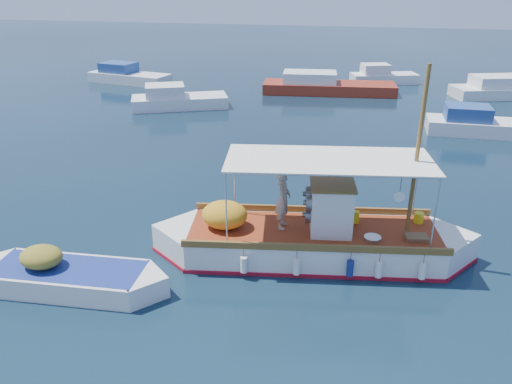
# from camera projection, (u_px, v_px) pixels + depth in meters

# --- Properties ---
(ground) EXTENTS (160.00, 160.00, 0.00)m
(ground) POSITION_uv_depth(u_px,v_px,m) (299.00, 245.00, 16.79)
(ground) COLOR black
(ground) RESTS_ON ground
(fishing_caique) EXTENTS (10.30, 3.90, 6.35)m
(fishing_caique) POSITION_uv_depth(u_px,v_px,m) (311.00, 240.00, 15.94)
(fishing_caique) COLOR white
(fishing_caique) RESTS_ON ground
(dinghy) EXTENTS (6.02, 1.96, 1.47)m
(dinghy) POSITION_uv_depth(u_px,v_px,m) (67.00, 279.00, 14.37)
(dinghy) COLOR white
(dinghy) RESTS_ON ground
(bg_boat_nw) EXTENTS (6.81, 4.73, 1.80)m
(bg_boat_nw) POSITION_uv_depth(u_px,v_px,m) (177.00, 101.00, 34.02)
(bg_boat_nw) COLOR silver
(bg_boat_nw) RESTS_ON ground
(bg_boat_n) EXTENTS (10.22, 3.78, 1.80)m
(bg_boat_n) POSITION_uv_depth(u_px,v_px,m) (325.00, 87.00, 38.28)
(bg_boat_n) COLOR maroon
(bg_boat_n) RESTS_ON ground
(bg_boat_ne) EXTENTS (6.06, 2.22, 1.80)m
(bg_boat_ne) POSITION_uv_depth(u_px,v_px,m) (479.00, 125.00, 28.38)
(bg_boat_ne) COLOR silver
(bg_boat_ne) RESTS_ON ground
(bg_boat_e) EXTENTS (9.27, 5.13, 1.80)m
(bg_boat_e) POSITION_uv_depth(u_px,v_px,m) (510.00, 91.00, 36.98)
(bg_boat_e) COLOR silver
(bg_boat_e) RESTS_ON ground
(bg_boat_far_w) EXTENTS (7.36, 3.64, 1.80)m
(bg_boat_far_w) POSITION_uv_depth(u_px,v_px,m) (127.00, 77.00, 42.13)
(bg_boat_far_w) COLOR silver
(bg_boat_far_w) RESTS_ON ground
(bg_boat_far_n) EXTENTS (5.77, 3.55, 1.80)m
(bg_boat_far_n) POSITION_uv_depth(u_px,v_px,m) (382.00, 77.00, 41.79)
(bg_boat_far_n) COLOR silver
(bg_boat_far_n) RESTS_ON ground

